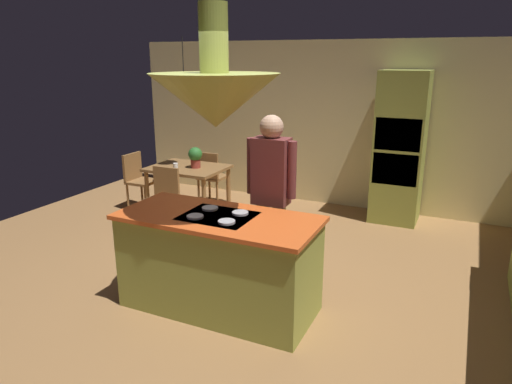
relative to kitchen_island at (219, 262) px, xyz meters
name	(u,v)px	position (x,y,z in m)	size (l,w,h in m)	color
ground	(230,297)	(0.00, 0.20, -0.47)	(8.16, 8.16, 0.00)	#9E7042
wall_back	(332,125)	(0.00, 3.65, 0.81)	(6.80, 0.10, 2.55)	beige
kitchen_island	(219,262)	(0.00, 0.00, 0.00)	(1.84, 0.84, 0.94)	#939E42
oven_tower	(400,148)	(1.10, 3.24, 0.60)	(0.66, 0.62, 2.13)	#939E42
dining_table	(188,174)	(-1.70, 2.10, 0.19)	(1.08, 0.83, 0.76)	olive
person_at_island	(271,189)	(0.23, 0.69, 0.56)	(0.53, 0.24, 1.77)	tan
range_hood	(215,97)	(0.00, 0.00, 1.51)	(1.10, 1.10, 1.00)	#939E42
pendant_light_over_table	(184,90)	(-1.70, 2.10, 1.40)	(0.32, 0.32, 0.82)	#E0B266
chair_facing_island	(163,195)	(-1.70, 1.47, 0.04)	(0.40, 0.40, 0.87)	olive
chair_by_back_wall	(210,174)	(-1.70, 2.73, 0.04)	(0.40, 0.40, 0.87)	olive
chair_at_corner	(138,177)	(-2.62, 2.10, 0.04)	(0.40, 0.40, 0.87)	olive
potted_plant_on_table	(195,156)	(-1.56, 2.10, 0.46)	(0.20, 0.20, 0.30)	#99382D
cup_on_table	(176,166)	(-1.77, 1.89, 0.34)	(0.07, 0.07, 0.09)	white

